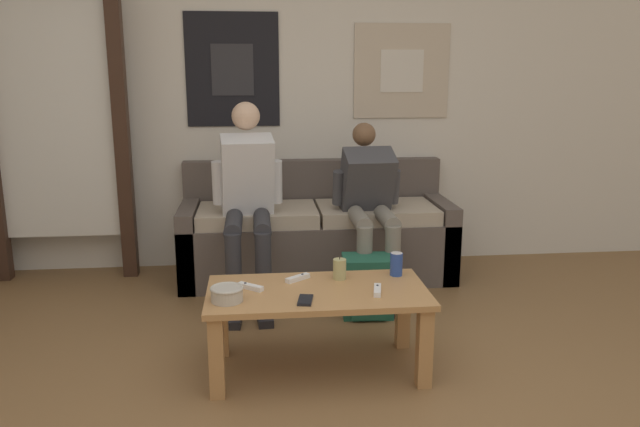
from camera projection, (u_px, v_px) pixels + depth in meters
name	position (u px, v px, depth m)	size (l,w,h in m)	color
wall_back	(297.00, 98.00, 4.69)	(10.00, 0.07, 2.55)	silver
door_frame	(54.00, 113.00, 4.32)	(1.00, 0.10, 2.15)	#382319
couch	(316.00, 236.00, 4.57)	(1.95, 0.72, 0.82)	#564C47
coffee_table	(317.00, 305.00, 3.11)	(1.09, 0.55, 0.43)	#B27F4C
person_seated_adult	(247.00, 194.00, 4.07)	(0.47, 0.89, 1.28)	#2D2D33
person_seated_teen	(370.00, 201.00, 4.19)	(0.47, 0.87, 1.13)	gray
backpack	(367.00, 288.00, 3.85)	(0.32, 0.28, 0.37)	#1E5642
ceramic_bowl	(227.00, 293.00, 2.93)	(0.16, 0.16, 0.07)	#B7B2A8
pillar_candle	(340.00, 269.00, 3.23)	(0.07, 0.07, 0.12)	tan
drink_can_blue	(396.00, 264.00, 3.29)	(0.07, 0.07, 0.12)	#28479E
game_controller_near_left	(250.00, 287.00, 3.09)	(0.13, 0.12, 0.03)	white
game_controller_near_right	(377.00, 290.00, 3.05)	(0.06, 0.15, 0.03)	white
game_controller_far_center	(298.00, 278.00, 3.22)	(0.14, 0.11, 0.03)	white
cell_phone	(305.00, 300.00, 2.94)	(0.09, 0.15, 0.01)	black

